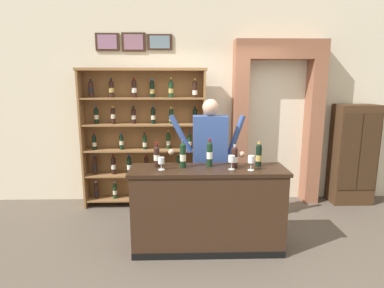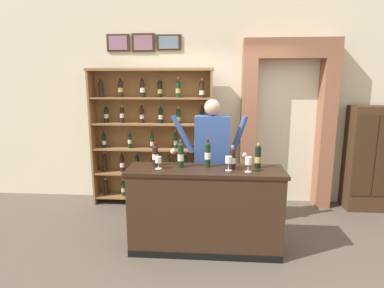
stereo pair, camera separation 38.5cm
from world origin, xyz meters
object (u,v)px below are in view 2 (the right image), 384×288
at_px(tasting_counter, 205,210).
at_px(tasting_bottle_brunello, 232,158).
at_px(tasting_bottle_riserva, 208,154).
at_px(wine_glass_spare, 229,161).
at_px(wine_shelf, 152,135).
at_px(shopkeeper, 212,150).
at_px(tasting_bottle_bianco, 155,155).
at_px(tasting_bottle_super_tuscan, 181,155).
at_px(side_cabinet, 369,158).
at_px(tasting_bottle_grappa, 258,156).
at_px(wine_glass_center, 248,161).
at_px(wine_glass_left, 158,160).

height_order(tasting_counter, tasting_bottle_brunello, tasting_bottle_brunello).
distance_m(tasting_bottle_riserva, tasting_bottle_brunello, 0.29).
bearing_deg(wine_glass_spare, tasting_counter, 168.58).
bearing_deg(tasting_bottle_riserva, wine_glass_spare, -29.84).
height_order(wine_shelf, shopkeeper, wine_shelf).
height_order(wine_shelf, tasting_bottle_bianco, wine_shelf).
bearing_deg(shopkeeper, tasting_bottle_super_tuscan, -125.55).
bearing_deg(tasting_counter, tasting_bottle_riserva, 79.08).
bearing_deg(side_cabinet, tasting_bottle_grappa, -144.23).
relative_size(tasting_bottle_riserva, wine_glass_center, 1.94).
bearing_deg(tasting_bottle_super_tuscan, tasting_bottle_bianco, 173.34).
distance_m(shopkeeper, wine_glass_spare, 0.63).
xyz_separation_m(tasting_bottle_bianco, tasting_bottle_riserva, (0.61, -0.00, 0.02)).
bearing_deg(tasting_bottle_bianco, wine_shelf, 102.84).
xyz_separation_m(side_cabinet, wine_glass_center, (-1.99, -1.52, 0.30)).
xyz_separation_m(tasting_bottle_brunello, wine_glass_spare, (-0.05, -0.09, -0.01)).
distance_m(shopkeeper, wine_glass_left, 0.83).
bearing_deg(tasting_bottle_brunello, wine_shelf, 131.17).
bearing_deg(wine_glass_spare, tasting_bottle_grappa, 22.18).
relative_size(tasting_bottle_bianco, wine_glass_spare, 1.75).
height_order(tasting_bottle_super_tuscan, tasting_bottle_brunello, tasting_bottle_super_tuscan).
bearing_deg(tasting_bottle_brunello, wine_glass_center, -38.76).
xyz_separation_m(wine_shelf, tasting_bottle_riserva, (0.91, -1.32, 0.01)).
height_order(tasting_bottle_grappa, wine_glass_center, tasting_bottle_grappa).
relative_size(tasting_bottle_super_tuscan, tasting_bottle_grappa, 1.12).
bearing_deg(shopkeeper, wine_glass_spare, -72.03).
height_order(wine_shelf, wine_glass_spare, wine_shelf).
bearing_deg(wine_shelf, tasting_bottle_bianco, -77.16).
bearing_deg(wine_shelf, tasting_bottle_riserva, -55.45).
height_order(side_cabinet, wine_glass_spare, side_cabinet).
bearing_deg(tasting_bottle_riserva, tasting_bottle_grappa, 0.20).
bearing_deg(side_cabinet, wine_glass_left, -153.82).
bearing_deg(shopkeeper, wine_shelf, 137.84).
xyz_separation_m(wine_shelf, wine_glass_left, (0.36, -1.45, -0.04)).
bearing_deg(tasting_counter, side_cabinet, 30.22).
distance_m(tasting_bottle_riserva, wine_glass_spare, 0.28).
distance_m(tasting_bottle_bianco, wine_glass_spare, 0.86).
xyz_separation_m(tasting_bottle_super_tuscan, tasting_bottle_grappa, (0.88, 0.03, -0.01)).
relative_size(tasting_bottle_bianco, tasting_bottle_super_tuscan, 0.88).
distance_m(tasting_bottle_riserva, tasting_bottle_grappa, 0.57).
bearing_deg(tasting_bottle_riserva, tasting_bottle_brunello, -8.42).
distance_m(tasting_bottle_grappa, wine_glass_center, 0.22).
height_order(tasting_bottle_bianco, wine_glass_spare, tasting_bottle_bianco).
bearing_deg(wine_glass_center, tasting_bottle_bianco, 170.42).
relative_size(tasting_counter, tasting_bottle_brunello, 6.70).
bearing_deg(tasting_bottle_super_tuscan, tasting_bottle_riserva, 5.69).
distance_m(wine_shelf, wine_glass_center, 2.02).
distance_m(wine_shelf, wine_glass_left, 1.49).
xyz_separation_m(wine_glass_left, wine_glass_center, (1.00, -0.05, 0.02)).
xyz_separation_m(tasting_bottle_bianco, tasting_bottle_super_tuscan, (0.30, -0.04, 0.02)).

